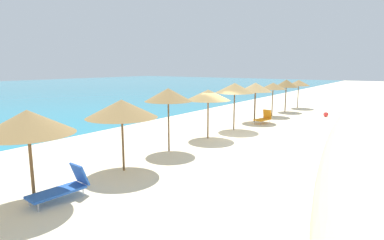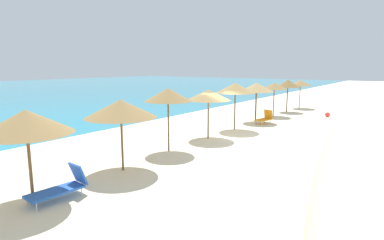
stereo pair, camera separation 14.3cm
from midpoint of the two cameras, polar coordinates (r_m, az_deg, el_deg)
ground_plane at (r=17.31m, az=7.02°, el=-3.30°), size 160.00×160.00×0.00m
beach_umbrella_2 at (r=9.83m, az=-28.10°, el=-0.35°), size 2.55×2.55×2.71m
beach_umbrella_3 at (r=11.76m, az=-13.02°, el=2.01°), size 2.63×2.63×2.69m
beach_umbrella_4 at (r=14.18m, az=-4.63°, el=4.57°), size 2.15×2.15×2.92m
beach_umbrella_5 at (r=16.83m, az=2.71°, el=4.56°), size 2.40×2.40×2.66m
beach_umbrella_6 at (r=19.29m, az=7.55°, el=5.78°), size 2.39×2.39×2.89m
beach_umbrella_7 at (r=22.41m, az=11.29°, el=5.85°), size 2.34×2.34×2.76m
beach_umbrella_8 at (r=25.41m, az=14.37°, el=6.00°), size 2.03×2.03×2.62m
beach_umbrella_9 at (r=28.20m, az=16.64°, el=6.39°), size 2.01×2.01×2.77m
beach_umbrella_10 at (r=31.10m, az=18.71°, el=6.41°), size 2.04×2.04×2.63m
lounge_chair_0 at (r=10.23m, az=-22.77°, el=-11.17°), size 1.74×0.78×0.95m
lounge_chair_1 at (r=22.04m, az=12.74°, el=0.36°), size 1.35×0.89×0.92m
beach_ball at (r=26.50m, az=23.02°, el=0.94°), size 0.37×0.37×0.37m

